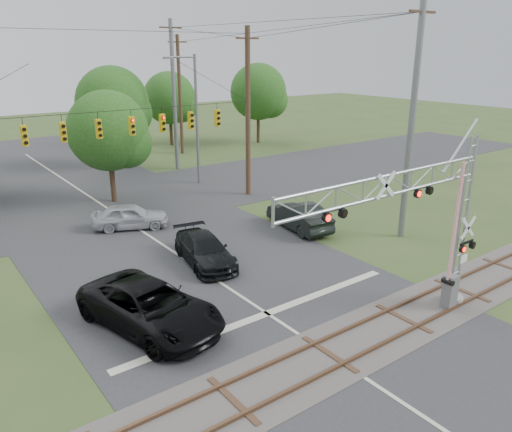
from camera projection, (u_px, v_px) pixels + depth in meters
ground at (374, 385)px, 15.63m from camera, size 160.00×160.00×0.00m
road_main at (208, 275)px, 23.24m from camera, size 14.00×90.00×0.02m
road_cross at (101, 204)px, 33.91m from camera, size 90.00×12.00×0.02m
railroad_track at (329, 354)px, 17.14m from camera, size 90.00×3.20×0.17m
crossing_gantry at (420, 219)px, 17.68m from camera, size 10.09×0.89×6.95m
traffic_signal_span at (129, 125)px, 29.53m from camera, size 19.34×0.36×11.50m
pickup_black at (150, 307)px, 18.62m from camera, size 4.25×6.71×1.72m
car_dark at (205, 250)px, 24.30m from camera, size 2.83×5.14×1.41m
sedan_silver at (130, 216)px, 29.15m from camera, size 4.67×3.43×1.48m
suv_dark at (299, 216)px, 29.01m from camera, size 2.31×5.00×1.59m
streetlight at (194, 114)px, 37.45m from camera, size 2.59×0.27×9.70m
utility_poles at (135, 113)px, 32.52m from camera, size 26.32×28.67×12.45m
treeline at (34, 109)px, 40.65m from camera, size 51.99×22.74×9.15m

